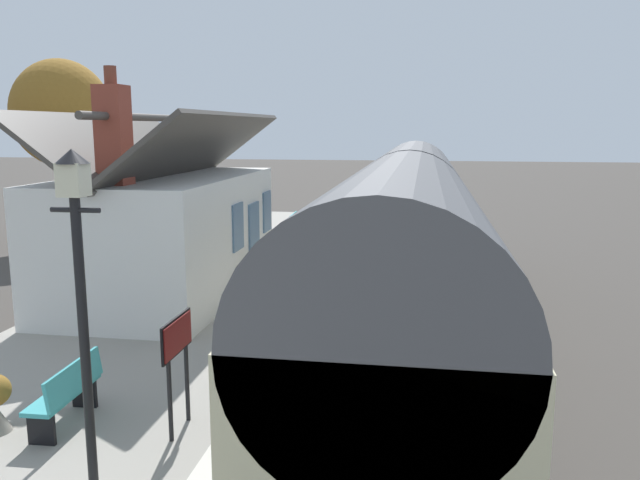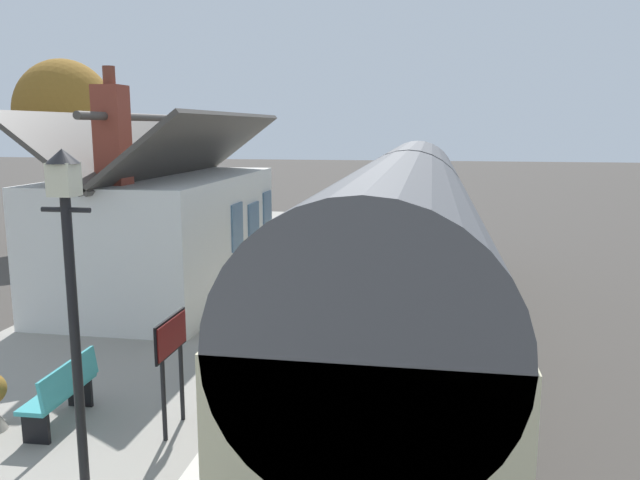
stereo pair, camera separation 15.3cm
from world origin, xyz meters
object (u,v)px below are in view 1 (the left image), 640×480
planter_bench_right (215,230)px  bench_by_lamp (283,234)px  bench_near_building (67,392)px  station_sign_board (177,345)px  lamp_post_platform (79,269)px  train (407,244)px  tree_far_right (62,114)px  planter_edge_near (267,284)px  station_building (166,230)px  bench_mid_platform (291,224)px

planter_bench_right → bench_by_lamp: bearing=-118.5°
bench_near_building → station_sign_board: (0.10, -1.55, 0.71)m
bench_by_lamp → lamp_post_platform: lamp_post_platform is taller
train → tree_far_right: tree_far_right is taller
planter_edge_near → tree_far_right: size_ratio=0.14×
station_sign_board → tree_far_right: 20.52m
bench_by_lamp → planter_bench_right: bench_by_lamp is taller
planter_bench_right → planter_edge_near: (-7.47, -3.81, -0.02)m
station_building → tree_far_right: tree_far_right is taller
bench_by_lamp → station_sign_board: (-12.90, -1.49, 0.71)m
tree_far_right → bench_by_lamp: bearing=-110.8°
bench_near_building → station_sign_board: station_sign_board is taller
station_sign_board → planter_edge_near: bearing=4.4°
station_building → station_sign_board: bearing=-156.2°
train → planter_edge_near: size_ratio=18.45×
train → bench_by_lamp: train is taller
planter_edge_near → lamp_post_platform: size_ratio=0.27×
planter_bench_right → station_sign_board: station_sign_board is taller
planter_edge_near → tree_far_right: tree_far_right is taller
train → bench_mid_platform: 9.57m
planter_edge_near → tree_far_right: bearing=48.4°
station_building → station_sign_board: size_ratio=4.60×
train → tree_far_right: 17.69m
station_building → bench_by_lamp: station_building is taller
bench_by_lamp → station_sign_board: bearing=-173.4°
bench_by_lamp → tree_far_right: tree_far_right is taller
tree_far_right → bench_near_building: bearing=-149.5°
bench_near_building → planter_edge_near: bearing=-8.1°
bench_near_building → bench_by_lamp: bearing=-0.3°
train → lamp_post_platform: bearing=161.3°
train → planter_edge_near: (0.29, 3.34, -1.13)m
lamp_post_platform → planter_edge_near: bearing=2.6°
bench_near_building → planter_bench_right: bearing=10.9°
bench_by_lamp → planter_bench_right: size_ratio=1.28×
train → bench_by_lamp: bearing=34.6°
train → tree_far_right: size_ratio=2.56×
train → station_sign_board: (-6.70, 2.80, -0.22)m
station_sign_board → station_building: bearing=23.8°
planter_bench_right → lamp_post_platform: lamp_post_platform is taller
station_sign_board → tree_far_right: tree_far_right is taller
bench_mid_platform → lamp_post_platform: size_ratio=0.37×
planter_bench_right → station_sign_board: (-14.45, -4.35, 0.89)m
train → station_sign_board: bearing=157.3°
bench_near_building → planter_edge_near: bench_near_building is taller
station_building → planter_bench_right: 7.98m
bench_near_building → planter_edge_near: (7.09, -1.01, -0.20)m
planter_bench_right → station_sign_board: size_ratio=0.70×
bench_near_building → station_sign_board: size_ratio=0.90×
bench_by_lamp → planter_bench_right: 3.26m
bench_by_lamp → planter_edge_near: bearing=-170.9°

